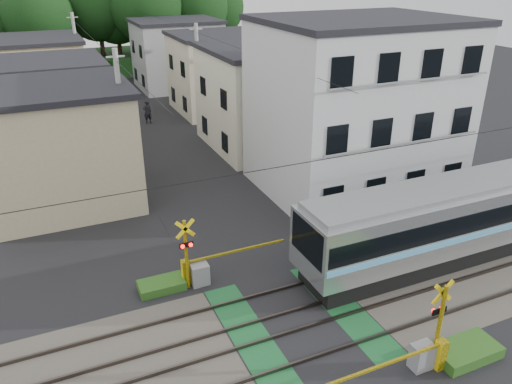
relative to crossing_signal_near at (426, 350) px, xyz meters
name	(u,v)px	position (x,y,z in m)	size (l,w,h in m)	color
ground	(298,321)	(-2.59, 3.65, -0.71)	(120.00, 120.00, 0.00)	black
track_bed	(298,320)	(-2.59, 3.65, -0.67)	(120.00, 120.00, 0.14)	#47423A
crossing_signal_near	(426,350)	(0.00, 0.00, 0.00)	(4.74, 0.65, 3.09)	yellow
crossing_signal_far	(197,269)	(-5.17, 7.31, 0.00)	(4.74, 0.65, 3.09)	yellow
apartment_block	(355,107)	(5.91, 13.15, 3.94)	(10.20, 8.36, 9.30)	silver
houses_row	(142,85)	(-2.33, 29.57, 2.53)	(22.07, 31.35, 6.80)	#CBB88F
tree_hill	(106,21)	(-1.33, 51.90, 5.08)	(40.00, 13.33, 11.73)	#133311
catenary	(441,199)	(3.41, 3.69, 2.98)	(60.00, 5.04, 7.00)	#2D2D33
utility_poles	(131,83)	(-3.64, 26.66, 3.37)	(7.90, 42.00, 8.00)	#A5A5A0
pedestrian	(147,112)	(-1.98, 30.09, 0.23)	(0.68, 0.45, 1.87)	black
weed_patches	(341,306)	(-0.83, 3.56, -0.53)	(10.25, 8.80, 0.40)	#2D5E1E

